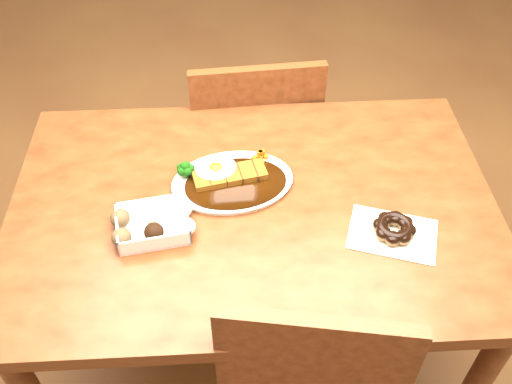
{
  "coord_description": "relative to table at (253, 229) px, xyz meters",
  "views": [
    {
      "loc": [
        -0.05,
        -0.96,
        1.77
      ],
      "look_at": [
        0.01,
        -0.02,
        0.81
      ],
      "focal_mm": 40.0,
      "sensor_mm": 36.0,
      "label": 1
    }
  ],
  "objects": [
    {
      "name": "pon_de_ring",
      "position": [
        0.32,
        -0.12,
        0.12
      ],
      "size": [
        0.24,
        0.2,
        0.04
      ],
      "rotation": [
        0.0,
        0.0,
        -0.32
      ],
      "color": "silver",
      "rests_on": "table"
    },
    {
      "name": "table",
      "position": [
        0.0,
        0.0,
        0.0
      ],
      "size": [
        1.2,
        0.8,
        0.75
      ],
      "color": "#48210E",
      "rests_on": "ground"
    },
    {
      "name": "ground",
      "position": [
        0.0,
        0.0,
        -0.65
      ],
      "size": [
        6.0,
        6.0,
        0.0
      ],
      "primitive_type": "plane",
      "color": "brown",
      "rests_on": "ground"
    },
    {
      "name": "donut_box",
      "position": [
        -0.24,
        -0.07,
        0.12
      ],
      "size": [
        0.2,
        0.15,
        0.05
      ],
      "rotation": [
        0.0,
        0.0,
        0.16
      ],
      "color": "white",
      "rests_on": "table"
    },
    {
      "name": "chair_far",
      "position": [
        0.03,
        0.53,
        -0.17
      ],
      "size": [
        0.45,
        0.45,
        0.87
      ],
      "rotation": [
        0.0,
        0.0,
        3.21
      ],
      "color": "#48210E",
      "rests_on": "ground"
    },
    {
      "name": "katsu_curry_plate",
      "position": [
        -0.05,
        0.07,
        0.11
      ],
      "size": [
        0.33,
        0.26,
        0.06
      ],
      "rotation": [
        0.0,
        0.0,
        0.14
      ],
      "color": "white",
      "rests_on": "table"
    }
  ]
}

